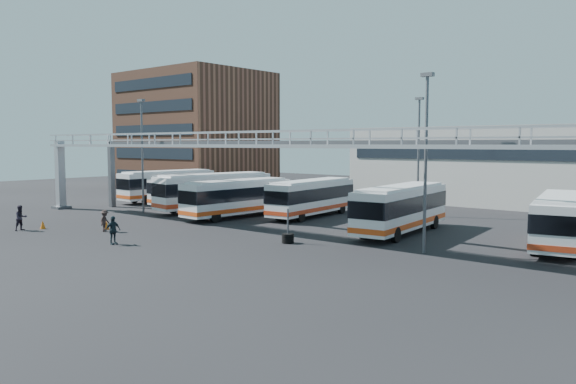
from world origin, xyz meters
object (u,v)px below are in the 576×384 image
Objects in this scene: cone_left at (43,225)px; light_pole_back at (418,150)px; light_pole_mid at (426,153)px; pedestrian_b at (21,218)px; bus_1 at (198,188)px; bus_3 at (238,197)px; light_pole_left at (142,150)px; pedestrian_d at (113,230)px; bus_6 at (401,207)px; bus_0 at (168,184)px; cone_right at (107,225)px; tire_stack at (288,237)px; bus_4 at (312,196)px; pedestrian_c at (105,221)px; bus_8 at (559,219)px; bus_2 at (214,190)px.

light_pole_back is at bearing 54.02° from cone_left.
light_pole_mid is 5.58× the size of pedestrian_b.
bus_1 reaches higher than cone_left.
bus_3 is 5.85× the size of pedestrian_b.
light_pole_back is at bearing 34.99° from light_pole_left.
pedestrian_d is (11.84, -10.81, -4.84)m from light_pole_left.
bus_0 is at bearing 167.83° from bus_6.
cone_right is at bearing 36.31° from cone_left.
bus_4 is at bearing 120.70° from tire_stack.
pedestrian_c is (-21.06, -7.29, -4.95)m from light_pole_mid.
bus_8 is (5.48, 6.69, -3.97)m from light_pole_mid.
bus_3 is at bearing 167.51° from light_pole_mid.
bus_6 is at bearing -79.88° from pedestrian_c.
bus_2 is at bearing 162.51° from bus_3.
bus_0 is at bearing 166.13° from bus_3.
bus_3 is at bearing 179.04° from bus_6.
light_pole_back is 0.96× the size of bus_4.
cone_left is (0.46, 1.37, -0.60)m from pedestrian_b.
cone_right is (-2.66, -10.89, -1.46)m from bus_3.
bus_4 is (4.56, 4.36, -0.02)m from bus_3.
bus_0 is at bearing 115.63° from cone_left.
tire_stack is (18.16, 8.35, -0.55)m from pedestrian_b.
bus_0 is at bearing 173.26° from bus_2.
bus_4 is (-14.67, 8.63, -3.97)m from light_pole_mid.
light_pole_back reaches higher than bus_1.
bus_8 is at bearing -89.47° from pedestrian_c.
light_pole_mid reaches higher than tire_stack.
light_pole_back is 16.25× the size of cone_left.
bus_1 is 0.94× the size of bus_6.
pedestrian_d reaches higher than cone_right.
bus_0 is 21.55m from pedestrian_b.
cone_right is at bearing -120.39° from bus_4.
bus_6 is (10.27, -3.19, 0.10)m from bus_4.
bus_4 is at bearing 149.55° from light_pole_mid.
cone_left is (-17.77, -24.48, -5.41)m from light_pole_back.
light_pole_left is 0.95× the size of bus_8.
pedestrian_d is at bearing -50.83° from bus_1.
cone_left is (-6.54, -13.74, -1.46)m from bus_3.
pedestrian_b is 6.27m from pedestrian_c.
bus_8 is at bearing -65.24° from pedestrian_b.
light_pole_mid is 30.21m from bus_1.
light_pole_mid is 0.87× the size of bus_2.
pedestrian_d is 6.59m from cone_right.
bus_1 is 24.55m from bus_6.
bus_0 is 20.20m from cone_right.
bus_3 reaches higher than bus_4.
light_pole_left reaches higher than bus_3.
pedestrian_d is (-11.76, -15.25, -0.97)m from bus_6.
bus_6 is 17.89× the size of cone_left.
bus_0 is (-34.62, 8.98, -3.87)m from light_pole_mid.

